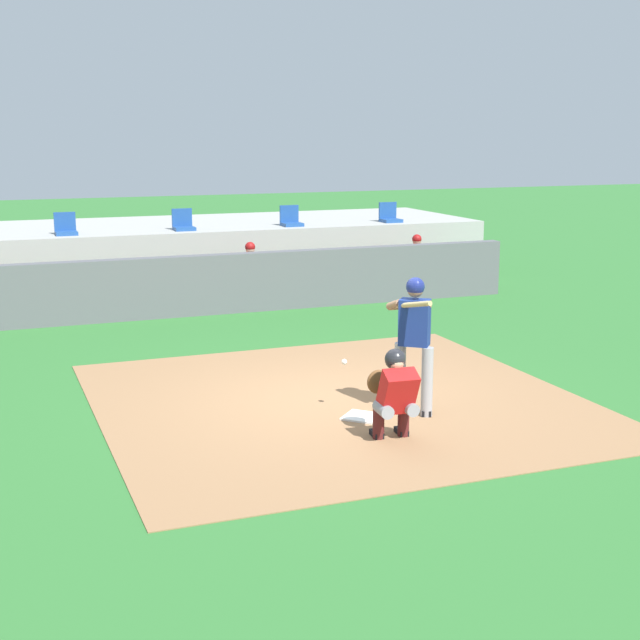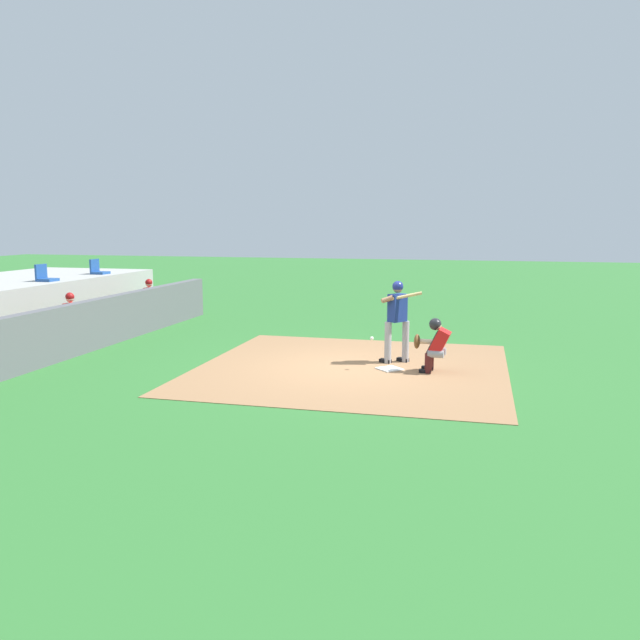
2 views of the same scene
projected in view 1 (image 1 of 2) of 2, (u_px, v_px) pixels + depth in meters
The scene contains 14 objects.
ground_plane at pixel (338, 401), 12.34m from camera, with size 80.00×80.00×0.00m, color #2D6B2D.
dirt_infield at pixel (338, 401), 12.34m from camera, with size 6.40×6.40×0.01m, color #936B47.
home_plate at pixel (362, 417), 11.60m from camera, with size 0.44×0.44×0.02m, color white.
batter_at_plate at pixel (414, 336), 11.60m from camera, with size 0.51×0.91×1.80m.
catcher_crouched at pixel (394, 391), 10.66m from camera, with size 0.50×1.65×1.13m.
dugout_wall at pixel (216, 284), 18.15m from camera, with size 13.00×0.30×1.20m, color #59595E.
dugout_bench at pixel (205, 294), 19.14m from camera, with size 11.80×0.44×0.45m, color olive.
dugout_player_1 at pixel (252, 272), 19.26m from camera, with size 0.49×0.70×1.30m.
dugout_player_2 at pixel (419, 262), 20.66m from camera, with size 0.49×0.70×1.30m.
stands_platform at pixel (171, 252), 22.15m from camera, with size 15.00×4.40×1.40m, color #9E9E99.
stadium_seat_1 at pixel (66, 228), 19.67m from camera, with size 0.46×0.46×0.48m.
stadium_seat_2 at pixel (183, 224), 20.59m from camera, with size 0.46×0.46×0.48m.
stadium_seat_3 at pixel (291, 220), 21.50m from camera, with size 0.46×0.46×0.48m.
stadium_seat_4 at pixel (390, 216), 22.42m from camera, with size 0.46×0.46×0.48m.
Camera 1 is at (-4.50, -10.96, 3.63)m, focal length 50.71 mm.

